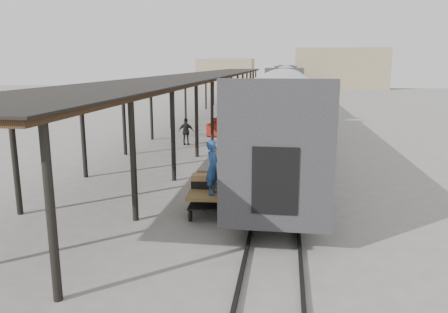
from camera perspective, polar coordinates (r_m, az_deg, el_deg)
name	(u,v)px	position (r m, az deg, el deg)	size (l,w,h in m)	color
ground	(189,203)	(16.22, -4.55, -6.06)	(160.00, 160.00, 0.00)	slate
train	(285,85)	(48.87, 7.93, 9.23)	(3.45, 76.01, 4.01)	silver
canopy	(210,75)	(39.63, -1.85, 10.59)	(4.90, 64.30, 4.15)	#422B19
rails	(284,109)	(49.28, 7.85, 6.19)	(1.54, 150.00, 0.12)	black
building_far	(340,68)	(93.63, 14.88, 11.07)	(18.00, 10.00, 8.00)	tan
building_left	(226,73)	(97.97, 0.24, 10.91)	(12.00, 8.00, 6.00)	tan
baggage_cart	(209,194)	(15.04, -1.97, -4.91)	(1.38, 2.47, 0.86)	brown
suitcase_stack	(207,180)	(15.23, -2.29, -3.15)	(1.16, 1.16, 0.46)	#37383A
luggage_tug	(216,128)	(30.78, -0.99, 3.73)	(1.23, 1.58, 1.23)	maroon
porter	(213,167)	(14.09, -1.46, -1.44)	(0.65, 0.42, 1.77)	navy
pedestrian	(186,132)	(27.38, -4.96, 3.24)	(0.99, 0.41, 1.69)	black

